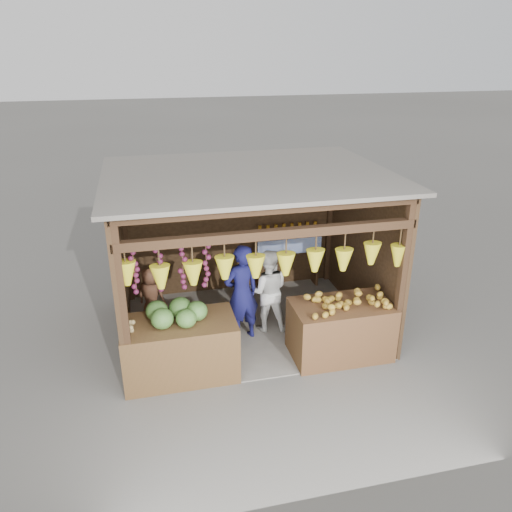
{
  "coord_description": "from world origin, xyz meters",
  "views": [
    {
      "loc": [
        -1.56,
        -7.2,
        4.44
      ],
      "look_at": [
        0.1,
        -0.1,
        1.33
      ],
      "focal_mm": 35.0,
      "sensor_mm": 36.0,
      "label": 1
    }
  ],
  "objects_px": {
    "counter_left": "(180,349)",
    "vendor_seated": "(152,297)",
    "woman_standing": "(268,291)",
    "counter_right": "(340,330)",
    "man_standing": "(242,294)"
  },
  "relations": [
    {
      "from": "counter_left",
      "to": "woman_standing",
      "type": "height_order",
      "value": "woman_standing"
    },
    {
      "from": "counter_right",
      "to": "vendor_seated",
      "type": "bearing_deg",
      "value": 158.26
    },
    {
      "from": "counter_left",
      "to": "man_standing",
      "type": "distance_m",
      "value": 1.34
    },
    {
      "from": "vendor_seated",
      "to": "counter_right",
      "type": "bearing_deg",
      "value": -171.07
    },
    {
      "from": "woman_standing",
      "to": "vendor_seated",
      "type": "bearing_deg",
      "value": 8.47
    },
    {
      "from": "counter_right",
      "to": "woman_standing",
      "type": "xyz_separation_m",
      "value": [
        -0.89,
        0.99,
        0.28
      ]
    },
    {
      "from": "woman_standing",
      "to": "vendor_seated",
      "type": "xyz_separation_m",
      "value": [
        -1.87,
        0.11,
        0.06
      ]
    },
    {
      "from": "counter_left",
      "to": "man_standing",
      "type": "xyz_separation_m",
      "value": [
        1.05,
        0.74,
        0.39
      ]
    },
    {
      "from": "counter_left",
      "to": "man_standing",
      "type": "bearing_deg",
      "value": 35.06
    },
    {
      "from": "vendor_seated",
      "to": "counter_left",
      "type": "bearing_deg",
      "value": 138.06
    },
    {
      "from": "man_standing",
      "to": "woman_standing",
      "type": "height_order",
      "value": "man_standing"
    },
    {
      "from": "counter_left",
      "to": "vendor_seated",
      "type": "bearing_deg",
      "value": 107.38
    },
    {
      "from": "counter_left",
      "to": "vendor_seated",
      "type": "xyz_separation_m",
      "value": [
        -0.33,
        1.06,
        0.34
      ]
    },
    {
      "from": "counter_left",
      "to": "woman_standing",
      "type": "relative_size",
      "value": 1.12
    },
    {
      "from": "woman_standing",
      "to": "counter_right",
      "type": "bearing_deg",
      "value": 143.88
    }
  ]
}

